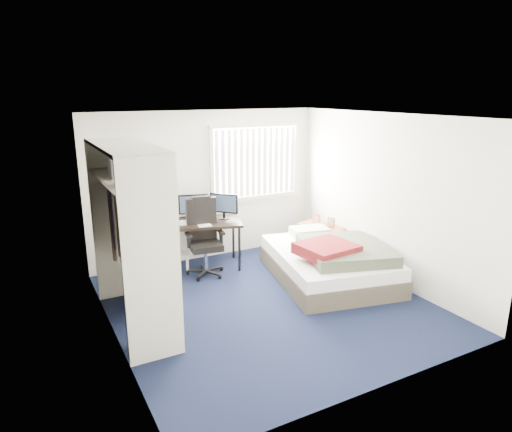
{
  "coord_description": "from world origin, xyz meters",
  "views": [
    {
      "loc": [
        -2.8,
        -4.93,
        2.8
      ],
      "look_at": [
        0.03,
        0.4,
        1.14
      ],
      "focal_mm": 32.0,
      "sensor_mm": 36.0,
      "label": 1
    }
  ],
  "objects_px": {
    "office_chair": "(204,245)",
    "nightstand": "(322,229)",
    "bed": "(330,261)",
    "desk": "(191,220)"
  },
  "relations": [
    {
      "from": "office_chair",
      "to": "bed",
      "type": "bearing_deg",
      "value": -35.42
    },
    {
      "from": "nightstand",
      "to": "bed",
      "type": "bearing_deg",
      "value": -118.85
    },
    {
      "from": "office_chair",
      "to": "nightstand",
      "type": "xyz_separation_m",
      "value": [
        2.09,
        -0.24,
        0.02
      ]
    },
    {
      "from": "desk",
      "to": "nightstand",
      "type": "bearing_deg",
      "value": -14.51
    },
    {
      "from": "desk",
      "to": "bed",
      "type": "height_order",
      "value": "desk"
    },
    {
      "from": "office_chair",
      "to": "nightstand",
      "type": "relative_size",
      "value": 1.37
    },
    {
      "from": "desk",
      "to": "bed",
      "type": "bearing_deg",
      "value": -41.11
    },
    {
      "from": "nightstand",
      "to": "bed",
      "type": "height_order",
      "value": "nightstand"
    },
    {
      "from": "bed",
      "to": "nightstand",
      "type": "bearing_deg",
      "value": 61.15
    },
    {
      "from": "nightstand",
      "to": "bed",
      "type": "xyz_separation_m",
      "value": [
        -0.5,
        -0.9,
        -0.19
      ]
    }
  ]
}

